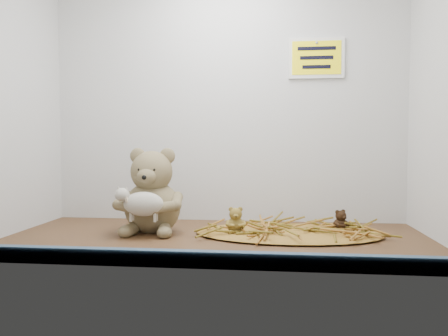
# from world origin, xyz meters

# --- Properties ---
(alcove_shell) EXTENTS (1.20, 0.60, 0.90)m
(alcove_shell) POSITION_xyz_m (0.00, 0.09, 0.45)
(alcove_shell) COLOR #442E17
(alcove_shell) RESTS_ON ground
(front_rail) EXTENTS (1.19, 0.02, 0.04)m
(front_rail) POSITION_xyz_m (0.00, -0.29, 0.02)
(front_rail) COLOR #3E5976
(front_rail) RESTS_ON shelf_floor
(straw_bed) EXTENTS (0.55, 0.32, 0.01)m
(straw_bed) POSITION_xyz_m (0.20, 0.08, 0.01)
(straw_bed) COLOR olive
(straw_bed) RESTS_ON shelf_floor
(main_teddy) EXTENTS (0.21, 0.22, 0.25)m
(main_teddy) POSITION_xyz_m (-0.20, 0.08, 0.13)
(main_teddy) COLOR #7B6A4B
(main_teddy) RESTS_ON shelf_floor
(toy_lamb) EXTENTS (0.15, 0.09, 0.10)m
(toy_lamb) POSITION_xyz_m (-0.20, -0.01, 0.10)
(toy_lamb) COLOR beige
(toy_lamb) RESTS_ON main_teddy
(mini_teddy_tan) EXTENTS (0.07, 0.07, 0.07)m
(mini_teddy_tan) POSITION_xyz_m (0.05, 0.05, 0.05)
(mini_teddy_tan) COLOR olive
(mini_teddy_tan) RESTS_ON straw_bed
(mini_teddy_brown) EXTENTS (0.07, 0.07, 0.06)m
(mini_teddy_brown) POSITION_xyz_m (0.36, 0.10, 0.04)
(mini_teddy_brown) COLOR black
(mini_teddy_brown) RESTS_ON straw_bed
(wall_sign) EXTENTS (0.16, 0.01, 0.11)m
(wall_sign) POSITION_xyz_m (0.30, 0.29, 0.55)
(wall_sign) COLOR #FFEB0D
(wall_sign) RESTS_ON back_wall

